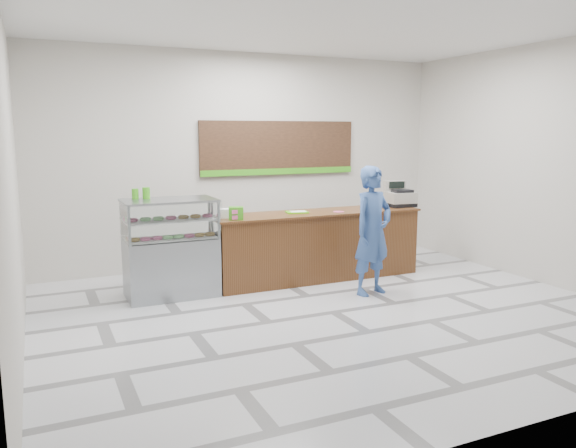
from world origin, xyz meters
name	(u,v)px	position (x,y,z in m)	size (l,w,h in m)	color
floor	(334,312)	(0.00, 0.00, 0.00)	(7.00, 7.00, 0.00)	silver
back_wall	(248,160)	(0.00, 3.00, 1.75)	(7.00, 7.00, 0.00)	beige
ceiling	(338,18)	(0.00, 0.00, 3.50)	(7.00, 7.00, 0.00)	silver
sales_counter	(317,245)	(0.55, 1.55, 0.52)	(3.26, 0.76, 1.03)	#583118
display_case	(171,247)	(-1.67, 1.55, 0.68)	(1.22, 0.72, 1.33)	gray
menu_board	(279,149)	(0.55, 2.96, 1.93)	(2.80, 0.06, 0.90)	black
cash_register	(399,197)	(2.05, 1.58, 1.18)	(0.47, 0.49, 0.40)	black
card_terminal	(386,206)	(1.82, 1.59, 1.05)	(0.07, 0.15, 0.04)	black
serving_tray	(297,212)	(0.24, 1.60, 1.04)	(0.36, 0.29, 0.02)	#4AC302
napkin_box	(224,213)	(-0.91, 1.55, 1.09)	(0.15, 0.15, 0.13)	white
straw_cup	(222,214)	(-0.95, 1.53, 1.10)	(0.09, 0.09, 0.13)	silver
promo_box	(236,213)	(-0.80, 1.33, 1.12)	(0.20, 0.13, 0.18)	#3A9D17
donut_decal	(339,212)	(0.85, 1.42, 1.03)	(0.17, 0.17, 0.00)	#DE5790
green_cup_left	(135,194)	(-2.07, 1.75, 1.40)	(0.09, 0.09, 0.14)	#3A9D17
green_cup_right	(146,193)	(-1.93, 1.73, 1.41)	(0.10, 0.10, 0.15)	#3A9D17
customer	(373,231)	(0.88, 0.52, 0.88)	(0.64, 0.42, 1.77)	#345594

